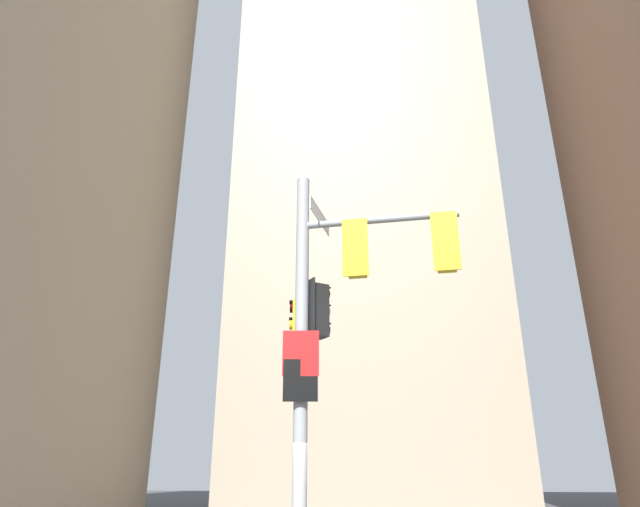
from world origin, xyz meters
name	(u,v)px	position (x,y,z in m)	size (l,w,h in m)	color
building_mid_block	(362,131)	(0.82, 23.06, 24.14)	(14.16, 14.16, 48.28)	tan
signal_pole_assembly	(331,321)	(0.52, 0.11, 4.63)	(3.38, 2.61, 7.55)	#9EA0A3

